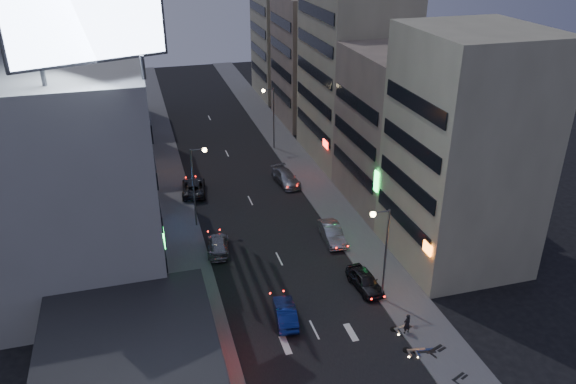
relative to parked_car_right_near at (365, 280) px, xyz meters
name	(u,v)px	position (x,y,z in m)	size (l,w,h in m)	color
ground	(333,367)	(-5.60, -7.85, -0.74)	(180.00, 180.00, 0.00)	black
sidewalk_left	(172,193)	(-13.60, 22.15, -0.68)	(4.00, 120.00, 0.12)	#4C4C4F
sidewalk_right	(310,177)	(2.40, 22.15, -0.68)	(4.00, 120.00, 0.12)	#4C4C4F
food_court	(116,365)	(-19.50, -5.85, 1.24)	(11.00, 13.00, 3.88)	#B7B190
white_building	(65,161)	(-22.60, 12.15, 8.26)	(14.00, 24.00, 18.00)	#A3A39F
shophouse_near	(464,152)	(9.40, 2.65, 9.26)	(10.00, 11.00, 20.00)	#B7B190
shophouse_mid	(405,129)	(9.90, 14.15, 7.26)	(11.00, 12.00, 16.00)	tan
shophouse_far	(354,70)	(9.40, 27.15, 10.26)	(10.00, 14.00, 22.00)	#B7B190
far_left_a	(91,76)	(-21.10, 37.15, 9.26)	(11.00, 10.00, 20.00)	#A3A39F
far_left_b	(93,71)	(-21.60, 50.15, 6.76)	(12.00, 10.00, 15.00)	gray
far_right_a	(318,60)	(9.90, 42.15, 8.26)	(11.00, 12.00, 18.00)	tan
far_right_b	(294,23)	(10.40, 56.15, 11.26)	(12.00, 12.00, 24.00)	#B7B190
billboard	(87,23)	(-18.59, 2.12, 20.92)	(9.52, 3.75, 6.20)	#595B60
street_lamp_right_near	(382,243)	(0.30, -1.85, 4.62)	(1.60, 0.44, 8.02)	#595B60
street_lamp_left	(197,176)	(-11.50, 14.15, 4.62)	(1.60, 0.44, 8.02)	#595B60
street_lamp_right_far	(271,110)	(0.30, 32.15, 4.62)	(1.60, 0.44, 8.02)	#595B60
parked_car_right_near	(365,280)	(0.00, 0.00, 0.00)	(1.75, 4.35, 1.48)	#232327
parked_car_right_mid	(332,233)	(0.00, 7.92, 0.03)	(1.64, 4.70, 1.55)	#ACAFB4
parked_car_left	(194,187)	(-11.20, 21.59, 0.00)	(2.47, 5.35, 1.49)	#242529
parked_car_right_far	(286,178)	(-0.74, 21.25, 0.01)	(2.10, 5.16, 1.50)	#A3A5AB
road_car_blue	(285,313)	(-7.37, -2.20, -0.04)	(1.49, 4.28, 1.41)	navy
road_car_silver	(218,245)	(-10.60, 8.91, -0.07)	(1.89, 4.65, 1.35)	#919398
person	(407,324)	(0.70, -6.11, 0.19)	(0.60, 0.39, 1.63)	black
scooter_black_a	(463,366)	(2.53, -10.72, -0.09)	(1.74, 0.58, 1.07)	black
scooter_silver_a	(426,341)	(1.25, -7.93, -0.02)	(1.97, 0.66, 1.20)	#96979D
scooter_blue	(434,341)	(1.81, -8.10, -0.03)	(1.92, 0.64, 1.17)	navy
scooter_black_b	(441,337)	(2.48, -7.90, -0.01)	(2.01, 0.67, 1.23)	black
scooter_silver_b	(408,317)	(1.30, -5.18, -0.04)	(1.90, 0.63, 1.16)	silver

